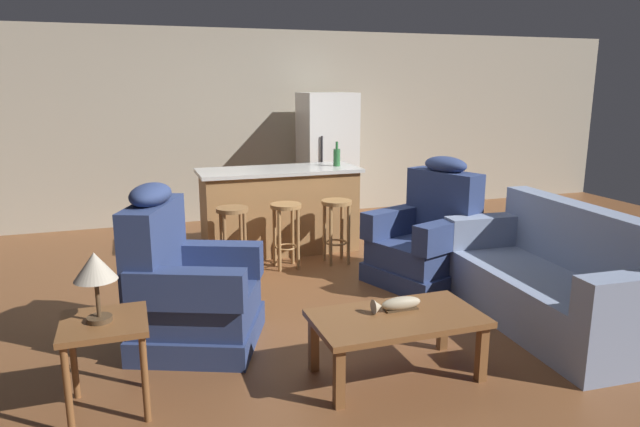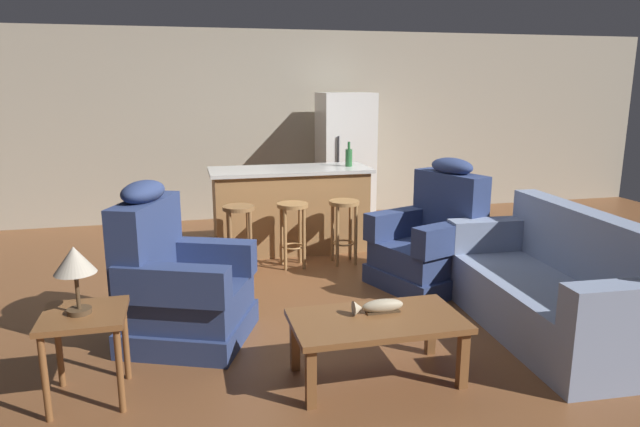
% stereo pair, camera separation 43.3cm
% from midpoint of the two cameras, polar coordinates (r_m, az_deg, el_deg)
% --- Properties ---
extents(ground_plane, '(12.00, 12.00, 0.00)m').
position_cam_midpoint_polar(ground_plane, '(5.38, 2.13, -7.60)').
color(ground_plane, brown).
extents(back_wall, '(12.00, 0.05, 2.60)m').
position_cam_midpoint_polar(back_wall, '(8.11, -3.89, 8.76)').
color(back_wall, '#A89E89').
rests_on(back_wall, ground_plane).
extents(coffee_table, '(1.10, 0.60, 0.42)m').
position_cam_midpoint_polar(coffee_table, '(3.76, 9.07, -11.11)').
color(coffee_table, brown).
rests_on(coffee_table, ground_plane).
extents(fish_figurine, '(0.34, 0.10, 0.10)m').
position_cam_midpoint_polar(fish_figurine, '(3.80, 9.12, -9.22)').
color(fish_figurine, '#4C3823').
rests_on(fish_figurine, coffee_table).
extents(couch, '(0.93, 1.94, 0.94)m').
position_cam_midpoint_polar(couch, '(4.82, 24.81, -6.99)').
color(couch, '#8493B2').
rests_on(couch, ground_plane).
extents(recliner_near_lamp, '(1.10, 1.10, 1.20)m').
position_cam_midpoint_polar(recliner_near_lamp, '(4.33, -11.30, -7.08)').
color(recliner_near_lamp, navy).
rests_on(recliner_near_lamp, ground_plane).
extents(recliner_near_island, '(1.08, 1.08, 1.20)m').
position_cam_midpoint_polar(recliner_near_island, '(5.53, 13.35, -2.76)').
color(recliner_near_island, navy).
rests_on(recliner_near_island, ground_plane).
extents(end_table, '(0.48, 0.48, 0.56)m').
position_cam_midpoint_polar(end_table, '(3.65, -19.30, -10.82)').
color(end_table, brown).
rests_on(end_table, ground_plane).
extents(table_lamp, '(0.24, 0.24, 0.41)m').
position_cam_midpoint_polar(table_lamp, '(3.50, -20.13, -4.74)').
color(table_lamp, '#4C3823').
rests_on(table_lamp, end_table).
extents(kitchen_island, '(1.80, 0.70, 0.95)m').
position_cam_midpoint_polar(kitchen_island, '(6.50, -1.08, 0.43)').
color(kitchen_island, '#9E7042').
rests_on(kitchen_island, ground_plane).
extents(bar_stool_left, '(0.32, 0.32, 0.68)m').
position_cam_midpoint_polar(bar_stool_left, '(5.79, -5.99, -1.28)').
color(bar_stool_left, olive).
rests_on(bar_stool_left, ground_plane).
extents(bar_stool_middle, '(0.32, 0.32, 0.68)m').
position_cam_midpoint_polar(bar_stool_middle, '(5.88, -0.65, -0.97)').
color(bar_stool_middle, '#A87A47').
rests_on(bar_stool_middle, ground_plane).
extents(bar_stool_right, '(0.32, 0.32, 0.68)m').
position_cam_midpoint_polar(bar_stool_right, '(6.03, 4.48, -0.67)').
color(bar_stool_right, '#A87A47').
rests_on(bar_stool_right, ground_plane).
extents(refrigerator, '(0.70, 0.69, 1.76)m').
position_cam_midpoint_polar(refrigerator, '(7.83, 4.11, 5.52)').
color(refrigerator, white).
rests_on(refrigerator, ground_plane).
extents(bottle_tall_green, '(0.08, 0.08, 0.28)m').
position_cam_midpoint_polar(bottle_tall_green, '(6.57, 4.80, 5.64)').
color(bottle_tall_green, '#2D6B38').
rests_on(bottle_tall_green, kitchen_island).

